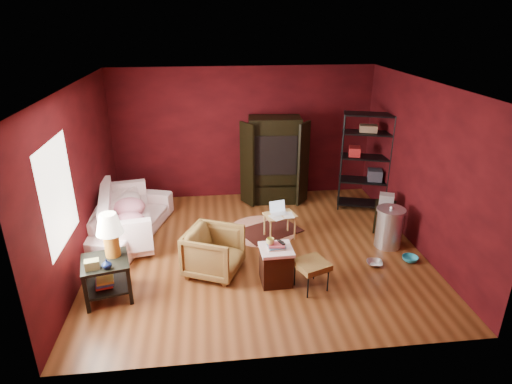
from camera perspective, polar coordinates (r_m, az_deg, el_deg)
room at (r=6.82m, az=-0.13°, el=2.42°), size 5.54×5.04×2.84m
sofa at (r=7.98m, az=-16.96°, el=-2.89°), size 1.30×2.42×0.91m
armchair at (r=6.67m, az=-5.64°, el=-7.68°), size 0.99×1.01×0.81m
pet_bowl_steel at (r=7.22m, az=15.60°, el=-8.50°), size 0.26×0.12×0.25m
pet_bowl_turquoise at (r=7.50m, az=19.94°, el=-7.80°), size 0.26×0.10×0.26m
vase at (r=6.14m, az=-19.29°, el=-9.06°), size 0.16×0.16×0.13m
mug at (r=6.27m, az=1.91°, el=-6.50°), size 0.14×0.13×0.12m
side_table at (r=6.34m, az=-19.17°, el=-7.12°), size 0.76×0.76×1.25m
sofa_cushions at (r=7.99m, az=-17.20°, el=-3.26°), size 1.11×2.08×0.83m
hamper at (r=6.48m, az=2.68°, el=-9.61°), size 0.49×0.49×0.67m
footstool at (r=6.34m, az=7.45°, el=-9.71°), size 0.56×0.56×0.45m
rug_round at (r=8.05m, az=0.81°, el=-5.15°), size 1.48×1.48×0.01m
rug_oriental at (r=8.03m, az=1.88°, el=-5.16°), size 1.28×1.12×0.01m
laptop_desk at (r=7.66m, az=3.17°, el=-3.31°), size 0.61×0.52×0.67m
tv_armoire at (r=8.99m, az=2.47°, el=4.43°), size 1.44×0.82×1.83m
wire_shelving at (r=8.87m, az=14.46°, el=4.43°), size 1.06×0.68×2.00m
small_stand at (r=8.18m, az=16.95°, el=-1.49°), size 0.49×0.49×0.74m
trash_can at (r=7.74m, az=17.33°, el=-4.52°), size 0.64×0.64×0.77m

